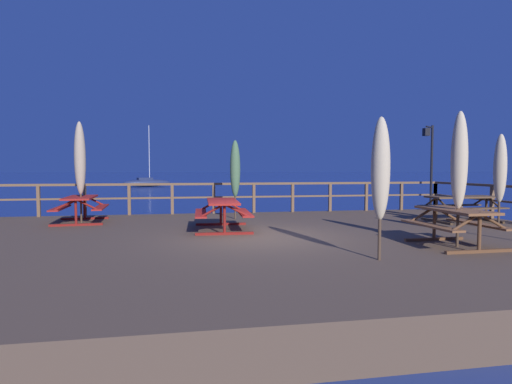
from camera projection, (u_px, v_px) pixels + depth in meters
ground_plane at (262, 264)px, 9.68m from camera, size 600.00×600.00×0.00m
wooden_deck at (262, 250)px, 9.67m from camera, size 16.17×10.84×0.63m
railing_waterside_far at (234, 193)px, 14.79m from camera, size 15.97×0.10×1.09m
picnic_table_mid_centre at (222, 208)px, 10.75m from camera, size 1.49×2.15×0.78m
picnic_table_back_right at (80, 204)px, 12.20m from camera, size 1.52×1.96×0.78m
picnic_table_front_left at (462, 203)px, 12.44m from camera, size 2.09×1.45×0.78m
picnic_table_front_right at (455, 219)px, 8.44m from camera, size 1.42×1.76×0.78m
patio_umbrella_tall_back_right at (500, 169)px, 10.80m from camera, size 0.32×0.32×2.50m
patio_umbrella_tall_back_left at (80, 159)px, 12.05m from camera, size 0.32×0.32×2.96m
patio_umbrella_short_front at (460, 169)px, 12.45m from camera, size 0.32×0.32×2.49m
patio_umbrella_tall_mid_left at (459, 161)px, 8.30m from camera, size 0.32×0.32×2.73m
patio_umbrella_short_back at (235, 169)px, 13.00m from camera, size 0.32×0.32×2.49m
patio_umbrella_tall_front at (381, 169)px, 7.10m from camera, size 0.32×0.32×2.48m
lamp_post_hooked at (430, 155)px, 15.33m from camera, size 0.59×0.46×3.20m
sailboat_distant at (147, 182)px, 52.53m from camera, size 6.20×3.72×7.72m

